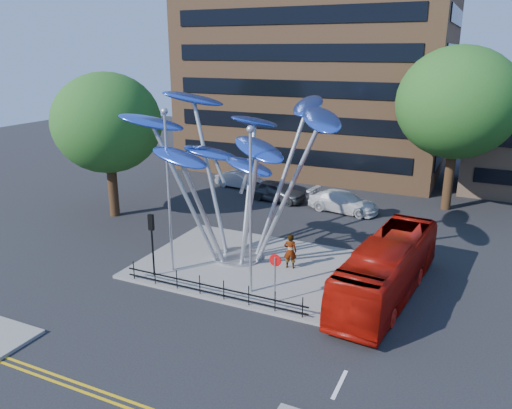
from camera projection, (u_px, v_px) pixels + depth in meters
The scene contains 18 objects.
ground at pixel (212, 320), 22.58m from camera, with size 120.00×120.00×0.00m, color black.
traffic_island at pixel (250, 265), 28.16m from camera, with size 12.00×9.00×0.15m, color slate.
double_yellow_near at pixel (127, 400), 17.39m from camera, with size 40.00×0.12×0.01m, color gold.
double_yellow_far at pixel (121, 406), 17.13m from camera, with size 40.00×0.12×0.01m, color gold.
brick_tower at pixel (319, 14), 48.25m from camera, with size 25.00×15.00×30.00m, color brown.
tree_right at pixel (458, 103), 36.00m from camera, with size 8.80×8.80×12.11m.
tree_left at pixel (107, 123), 34.88m from camera, with size 7.60×7.60×10.32m.
leaf_sculpture at pixel (237, 143), 27.16m from camera, with size 12.72×9.54×9.51m.
street_lamp_left at pixel (168, 178), 25.84m from camera, with size 0.36×0.36×8.80m.
street_lamp_right at pixel (251, 197), 23.47m from camera, with size 0.36×0.36×8.30m.
traffic_light_island at pixel (152, 232), 25.99m from camera, with size 0.28×0.18×3.42m.
no_entry_sign_island at pixel (275, 270), 23.41m from camera, with size 0.60×0.10×2.45m.
pedestrian_railing_front at pixel (212, 289), 24.29m from camera, with size 10.00×0.06×1.00m.
red_bus at pixel (387, 269), 24.39m from camera, with size 2.46×10.53×2.93m, color #9D1007.
pedestrian at pixel (290, 251), 27.36m from camera, with size 0.72×0.47×1.97m, color gray.
parked_car_left at pixel (277, 191), 40.21m from camera, with size 1.92×4.78×1.63m, color #3A3D41.
parked_car_mid at pixel (240, 180), 44.08m from camera, with size 1.53×4.40×1.45m, color #B4B7BC.
parked_car_right at pixel (343, 202), 37.51m from camera, with size 2.17×5.33×1.55m, color silver.
Camera 1 is at (10.27, -17.29, 11.69)m, focal length 35.00 mm.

